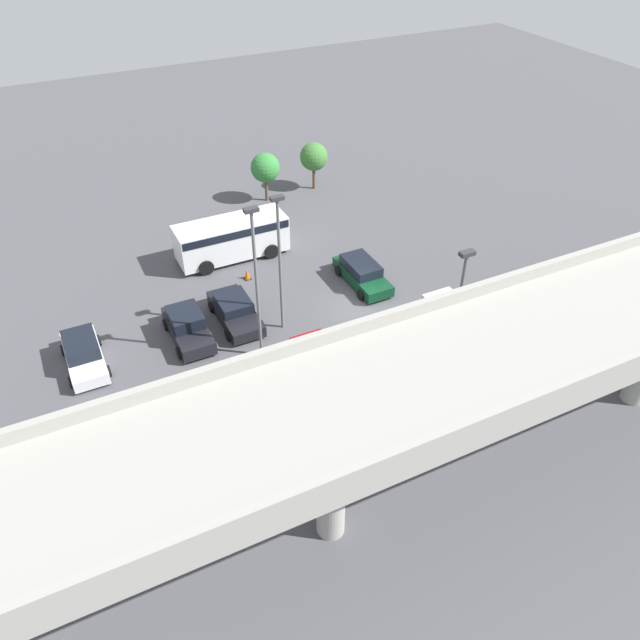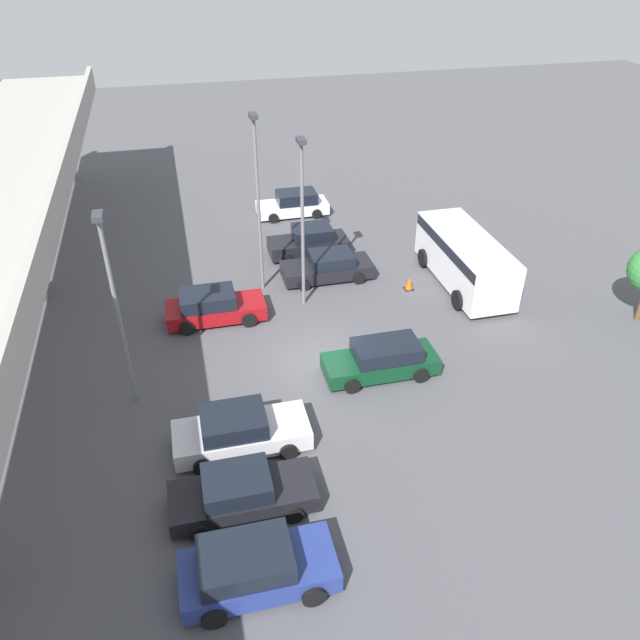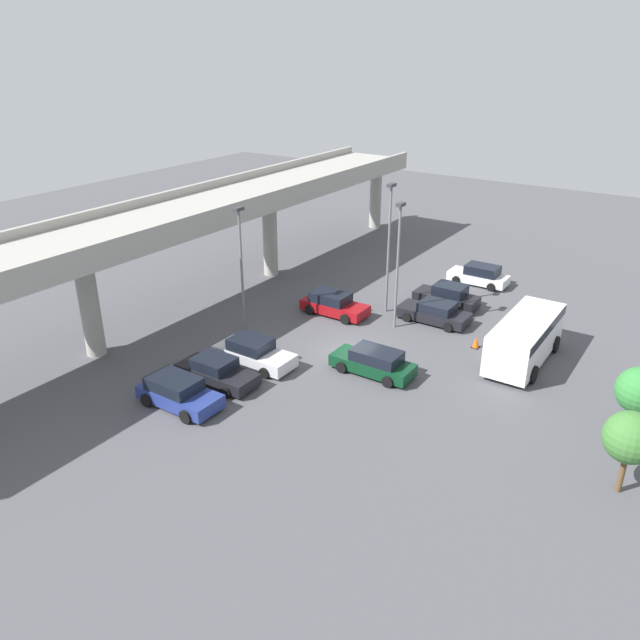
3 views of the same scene
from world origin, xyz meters
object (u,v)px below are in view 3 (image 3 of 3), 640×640
object	(u,v)px
parked_car_0	(178,392)
parked_car_4	(334,304)
tree_front_centre	(640,391)
parked_car_7	(479,275)
traffic_cone	(476,343)
lamp_post_by_overpass	(389,240)
parked_car_3	(374,362)
lamp_post_mid_lot	(398,257)
shuttle_bus	(525,336)
lamp_post_near_aisle	(241,259)
parked_car_6	(447,297)
tree_front_left	(630,438)
parked_car_1	(216,371)
parked_car_5	(434,313)
parked_car_2	(254,353)

from	to	relation	value
parked_car_0	parked_car_4	world-z (taller)	parked_car_4
tree_front_centre	parked_car_7	bearing A→B (deg)	40.11
parked_car_0	tree_front_centre	xyz separation A→B (m)	(9.45, -19.58, 1.90)
traffic_cone	lamp_post_by_overpass	bearing A→B (deg)	75.05
parked_car_0	traffic_cone	world-z (taller)	parked_car_0
parked_car_3	lamp_post_mid_lot	size ratio (longest dim) A/B	0.58
parked_car_3	tree_front_centre	distance (m)	13.19
parked_car_0	shuttle_bus	world-z (taller)	shuttle_bus
parked_car_3	lamp_post_near_aisle	bearing A→B (deg)	-3.97
shuttle_bus	parked_car_6	bearing A→B (deg)	53.59
parked_car_0	tree_front_left	size ratio (longest dim) A/B	1.19
shuttle_bus	lamp_post_by_overpass	bearing A→B (deg)	78.67
lamp_post_near_aisle	traffic_cone	distance (m)	15.20
parked_car_1	shuttle_bus	bearing A→B (deg)	42.19
parked_car_5	tree_front_left	xyz separation A→B (m)	(-11.48, -13.43, 1.95)
parked_car_4	parked_car_3	bearing A→B (deg)	-42.10
lamp_post_by_overpass	traffic_cone	distance (m)	8.82
parked_car_2	lamp_post_mid_lot	bearing A→B (deg)	64.46
tree_front_left	parked_car_2	bearing A→B (deg)	89.24
parked_car_3	tree_front_left	bearing A→B (deg)	166.87
parked_car_2	tree_front_left	world-z (taller)	tree_front_left
parked_car_3	traffic_cone	bearing A→B (deg)	-119.58
traffic_cone	parked_car_0	bearing A→B (deg)	145.41
parked_car_4	tree_front_centre	size ratio (longest dim) A/B	1.22
lamp_post_near_aisle	parked_car_5	bearing A→B (deg)	-51.84
parked_car_3	tree_front_left	size ratio (longest dim) A/B	1.27
parked_car_2	tree_front_left	bearing A→B (deg)	-0.76
shuttle_bus	lamp_post_mid_lot	bearing A→B (deg)	89.69
lamp_post_near_aisle	tree_front_centre	xyz separation A→B (m)	(0.35, -22.94, -2.00)
parked_car_3	lamp_post_near_aisle	xyz separation A→B (m)	(0.69, 9.93, 3.93)
parked_car_2	shuttle_bus	size ratio (longest dim) A/B	0.67
parked_car_1	lamp_post_by_overpass	world-z (taller)	lamp_post_by_overpass
parked_car_2	parked_car_7	xyz separation A→B (m)	(19.62, -6.00, 0.01)
tree_front_centre	traffic_cone	size ratio (longest dim) A/B	5.34
parked_car_2	parked_car_5	xyz separation A→B (m)	(11.21, -6.10, -0.05)
parked_car_2	tree_front_centre	size ratio (longest dim) A/B	1.29
parked_car_3	parked_car_4	xyz separation A→B (m)	(5.74, 6.35, 0.02)
parked_car_3	shuttle_bus	distance (m)	8.93
parked_car_5	parked_car_1	bearing A→B (deg)	65.35
parked_car_4	tree_front_left	size ratio (longest dim) A/B	1.23
parked_car_2	parked_car_6	distance (m)	15.22
lamp_post_by_overpass	tree_front_centre	distance (m)	18.27
parked_car_4	lamp_post_mid_lot	size ratio (longest dim) A/B	0.56
parked_car_0	tree_front_left	distance (m)	20.64
parked_car_6	lamp_post_near_aisle	size ratio (longest dim) A/B	0.56
parked_car_6	traffic_cone	world-z (taller)	parked_car_6
parked_car_4	parked_car_6	distance (m)	8.04
lamp_post_by_overpass	parked_car_4	bearing A→B (deg)	131.84
parked_car_4	lamp_post_mid_lot	bearing A→B (deg)	5.97
parked_car_5	tree_front_left	distance (m)	17.78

